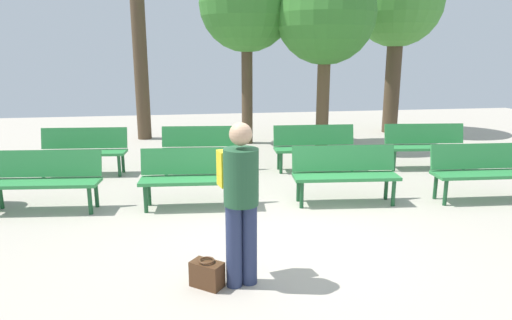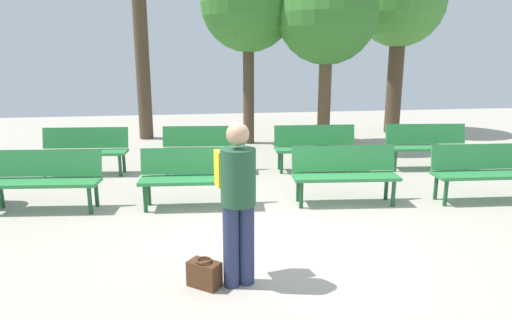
{
  "view_description": "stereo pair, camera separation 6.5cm",
  "coord_description": "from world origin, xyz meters",
  "views": [
    {
      "loc": [
        -1.12,
        -5.0,
        2.3
      ],
      "look_at": [
        0.0,
        2.19,
        0.55
      ],
      "focal_mm": 31.97,
      "sensor_mm": 36.0,
      "label": 1
    },
    {
      "loc": [
        -1.05,
        -5.0,
        2.3
      ],
      "look_at": [
        0.0,
        2.19,
        0.55
      ],
      "focal_mm": 31.97,
      "sensor_mm": 36.0,
      "label": 2
    }
  ],
  "objects": [
    {
      "name": "ground_plane",
      "position": [
        0.0,
        0.0,
        0.0
      ],
      "size": [
        24.0,
        24.0,
        0.0
      ],
      "primitive_type": "plane",
      "color": "#B2A899"
    },
    {
      "name": "bench_r0_c0",
      "position": [
        -3.19,
        1.81,
        0.5
      ],
      "size": [
        1.64,
        0.64,
        0.87
      ],
      "rotation": [
        0.0,
        0.0,
        -0.1
      ],
      "color": "#2D8442",
      "rests_on": "ground_plane"
    },
    {
      "name": "bench_r0_c1",
      "position": [
        -1.02,
        1.64,
        0.5
      ],
      "size": [
        1.63,
        0.61,
        0.87
      ],
      "rotation": [
        0.0,
        0.0,
        -0.08
      ],
      "color": "#2D8442",
      "rests_on": "ground_plane"
    },
    {
      "name": "bench_r0_c2",
      "position": [
        1.27,
        1.47,
        0.5
      ],
      "size": [
        1.64,
        0.62,
        0.87
      ],
      "rotation": [
        0.0,
        0.0,
        -0.09
      ],
      "color": "#2D8442",
      "rests_on": "ground_plane"
    },
    {
      "name": "bench_r0_c3",
      "position": [
        3.45,
        1.27,
        0.5
      ],
      "size": [
        1.63,
        0.58,
        0.87
      ],
      "rotation": [
        0.0,
        0.0,
        -0.06
      ],
      "color": "#2D8442",
      "rests_on": "ground_plane"
    },
    {
      "name": "bench_r1_c0",
      "position": [
        -3.05,
        3.82,
        0.5
      ],
      "size": [
        1.64,
        0.62,
        0.87
      ],
      "rotation": [
        0.0,
        0.0,
        -0.09
      ],
      "color": "#2D8442",
      "rests_on": "ground_plane"
    },
    {
      "name": "bench_r1_c1",
      "position": [
        -0.8,
        3.66,
        0.5
      ],
      "size": [
        1.64,
        0.64,
        0.87
      ],
      "rotation": [
        0.0,
        0.0,
        -0.1
      ],
      "color": "#2D8442",
      "rests_on": "ground_plane"
    },
    {
      "name": "bench_r1_c2",
      "position": [
        1.37,
        3.47,
        0.5
      ],
      "size": [
        1.63,
        0.58,
        0.87
      ],
      "rotation": [
        0.0,
        0.0,
        -0.06
      ],
      "color": "#2D8442",
      "rests_on": "ground_plane"
    },
    {
      "name": "bench_r1_c3",
      "position": [
        3.6,
        3.28,
        0.5
      ],
      "size": [
        1.64,
        0.65,
        0.87
      ],
      "rotation": [
        0.0,
        0.0,
        -0.1
      ],
      "color": "#2D8442",
      "rests_on": "ground_plane"
    },
    {
      "name": "tree_0",
      "position": [
        4.72,
        7.32,
        3.53
      ],
      "size": [
        2.44,
        2.44,
        4.83
      ],
      "color": "#4C3A28",
      "rests_on": "ground_plane"
    },
    {
      "name": "tree_1",
      "position": [
        -2.22,
        7.35,
        1.79
      ],
      "size": [
        0.36,
        0.36,
        3.57
      ],
      "color": "#4C3A28",
      "rests_on": "ground_plane"
    },
    {
      "name": "tree_2",
      "position": [
        0.42,
        6.33,
        3.36
      ],
      "size": [
        2.28,
        2.28,
        4.53
      ],
      "color": "#4C3A28",
      "rests_on": "ground_plane"
    },
    {
      "name": "tree_3",
      "position": [
        2.17,
        5.64,
        3.1
      ],
      "size": [
        2.34,
        2.34,
        4.3
      ],
      "color": "brown",
      "rests_on": "ground_plane"
    },
    {
      "name": "visitor_with_backpack",
      "position": [
        -0.62,
        -0.8,
        0.94
      ],
      "size": [
        0.42,
        0.58,
        1.65
      ],
      "rotation": [
        0.0,
        0.0,
        3.36
      ],
      "color": "navy",
      "rests_on": "ground_plane"
    },
    {
      "name": "handbag",
      "position": [
        -0.96,
        -0.83,
        0.13
      ],
      "size": [
        0.36,
        0.34,
        0.29
      ],
      "color": "#4C2D19",
      "rests_on": "ground_plane"
    }
  ]
}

